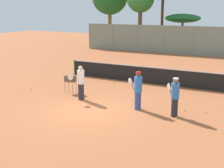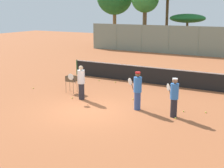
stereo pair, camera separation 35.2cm
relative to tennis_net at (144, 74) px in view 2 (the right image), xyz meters
name	(u,v)px [view 2 (the right image)]	position (x,y,z in m)	size (l,w,h in m)	color
ground_plane	(87,111)	(0.00, -6.45, -0.56)	(80.00, 80.00, 0.00)	#B26038
tennis_net	(144,74)	(0.00, 0.00, 0.00)	(10.43, 0.10, 1.07)	#26592D
back_fence	(198,41)	(0.00, 13.34, 0.90)	(24.57, 0.08, 2.92)	gray
tree_3	(188,18)	(-2.27, 17.13, 2.96)	(3.95, 3.95, 4.04)	brown
player_white_outfit	(137,90)	(1.91, -5.12, 0.37)	(0.87, 0.50, 1.79)	#334C8C
player_red_cap	(81,82)	(-1.32, -5.01, 0.35)	(0.66, 0.78, 1.78)	#26262D
player_yellow_shirt	(174,97)	(3.72, -5.28, 0.34)	(0.74, 0.67, 1.72)	#26262D
ball_cart	(71,80)	(-2.59, -4.13, 0.15)	(0.56, 0.41, 0.94)	brown
tennis_ball_0	(206,112)	(4.84, -4.07, -0.53)	(0.07, 0.07, 0.07)	#D1E54C
tennis_ball_1	(133,99)	(1.05, -3.76, -0.53)	(0.07, 0.07, 0.07)	#D1E54C
tennis_ball_2	(33,88)	(-5.07, -4.58, -0.53)	(0.07, 0.07, 0.07)	#D1E54C
tennis_ball_3	(84,81)	(-3.42, -1.68, -0.53)	(0.07, 0.07, 0.07)	#D1E54C
tennis_ball_4	(99,81)	(-2.72, -1.00, -0.53)	(0.07, 0.07, 0.07)	#D1E54C
tennis_ball_5	(115,82)	(-1.60, -0.83, -0.53)	(0.07, 0.07, 0.07)	#D1E54C
tennis_ball_6	(175,118)	(3.89, -5.50, -0.53)	(0.07, 0.07, 0.07)	#D1E54C
tennis_ball_7	(72,98)	(-1.83, -5.14, -0.53)	(0.07, 0.07, 0.07)	#D1E54C
tennis_ball_8	(184,111)	(3.93, -4.42, -0.53)	(0.07, 0.07, 0.07)	#D1E54C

